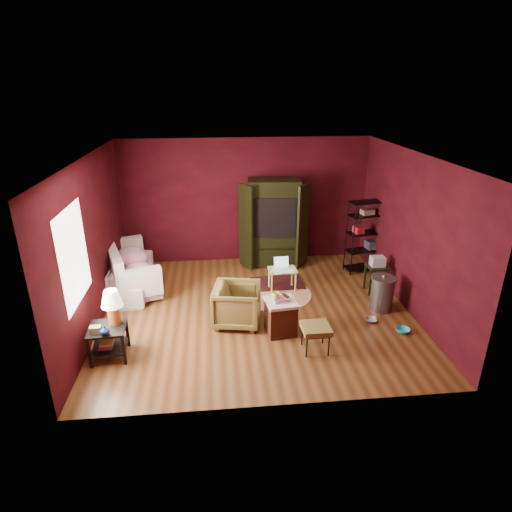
{
  "coord_description": "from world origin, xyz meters",
  "views": [
    {
      "loc": [
        -0.71,
        -6.86,
        3.9
      ],
      "look_at": [
        0.0,
        0.2,
        1.0
      ],
      "focal_mm": 30.0,
      "sensor_mm": 36.0,
      "label": 1
    }
  ],
  "objects_px": {
    "hamper": "(281,316)",
    "laptop_desk": "(282,271)",
    "armchair": "(237,303)",
    "side_table": "(110,318)",
    "tv_armoire": "(274,222)",
    "sofa": "(128,270)",
    "wire_shelving": "(366,233)"
  },
  "relations": [
    {
      "from": "hamper",
      "to": "armchair",
      "type": "bearing_deg",
      "value": 152.07
    },
    {
      "from": "side_table",
      "to": "hamper",
      "type": "xyz_separation_m",
      "value": [
        2.63,
        0.35,
        -0.33
      ]
    },
    {
      "from": "hamper",
      "to": "laptop_desk",
      "type": "height_order",
      "value": "hamper"
    },
    {
      "from": "laptop_desk",
      "to": "sofa",
      "type": "bearing_deg",
      "value": 169.41
    },
    {
      "from": "laptop_desk",
      "to": "wire_shelving",
      "type": "distance_m",
      "value": 2.14
    },
    {
      "from": "tv_armoire",
      "to": "wire_shelving",
      "type": "relative_size",
      "value": 1.23
    },
    {
      "from": "armchair",
      "to": "wire_shelving",
      "type": "xyz_separation_m",
      "value": [
        2.9,
        1.97,
        0.48
      ]
    },
    {
      "from": "armchair",
      "to": "laptop_desk",
      "type": "xyz_separation_m",
      "value": [
        0.96,
        1.17,
        0.02
      ]
    },
    {
      "from": "hamper",
      "to": "wire_shelving",
      "type": "height_order",
      "value": "wire_shelving"
    },
    {
      "from": "hamper",
      "to": "side_table",
      "type": "bearing_deg",
      "value": -172.32
    },
    {
      "from": "laptop_desk",
      "to": "tv_armoire",
      "type": "xyz_separation_m",
      "value": [
        0.01,
        1.36,
        0.6
      ]
    },
    {
      "from": "armchair",
      "to": "hamper",
      "type": "height_order",
      "value": "armchair"
    },
    {
      "from": "sofa",
      "to": "hamper",
      "type": "bearing_deg",
      "value": -127.1
    },
    {
      "from": "armchair",
      "to": "wire_shelving",
      "type": "distance_m",
      "value": 3.54
    },
    {
      "from": "armchair",
      "to": "side_table",
      "type": "relative_size",
      "value": 0.74
    },
    {
      "from": "side_table",
      "to": "laptop_desk",
      "type": "relative_size",
      "value": 1.58
    },
    {
      "from": "side_table",
      "to": "sofa",
      "type": "bearing_deg",
      "value": 94.16
    },
    {
      "from": "side_table",
      "to": "wire_shelving",
      "type": "distance_m",
      "value": 5.54
    },
    {
      "from": "armchair",
      "to": "laptop_desk",
      "type": "distance_m",
      "value": 1.52
    },
    {
      "from": "side_table",
      "to": "tv_armoire",
      "type": "relative_size",
      "value": 0.55
    },
    {
      "from": "tv_armoire",
      "to": "wire_shelving",
      "type": "xyz_separation_m",
      "value": [
        1.93,
        -0.56,
        -0.15
      ]
    },
    {
      "from": "hamper",
      "to": "laptop_desk",
      "type": "relative_size",
      "value": 1.01
    },
    {
      "from": "side_table",
      "to": "tv_armoire",
      "type": "height_order",
      "value": "tv_armoire"
    },
    {
      "from": "sofa",
      "to": "laptop_desk",
      "type": "distance_m",
      "value": 3.1
    },
    {
      "from": "sofa",
      "to": "armchair",
      "type": "xyz_separation_m",
      "value": [
        2.11,
        -1.62,
        -0.0
      ]
    },
    {
      "from": "laptop_desk",
      "to": "wire_shelving",
      "type": "height_order",
      "value": "wire_shelving"
    },
    {
      "from": "sofa",
      "to": "wire_shelving",
      "type": "distance_m",
      "value": 5.04
    },
    {
      "from": "side_table",
      "to": "tv_armoire",
      "type": "distance_m",
      "value": 4.38
    },
    {
      "from": "side_table",
      "to": "laptop_desk",
      "type": "xyz_separation_m",
      "value": [
        2.9,
        1.89,
        -0.22
      ]
    },
    {
      "from": "armchair",
      "to": "tv_armoire",
      "type": "height_order",
      "value": "tv_armoire"
    },
    {
      "from": "armchair",
      "to": "side_table",
      "type": "height_order",
      "value": "side_table"
    },
    {
      "from": "sofa",
      "to": "armchair",
      "type": "height_order",
      "value": "sofa"
    }
  ]
}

